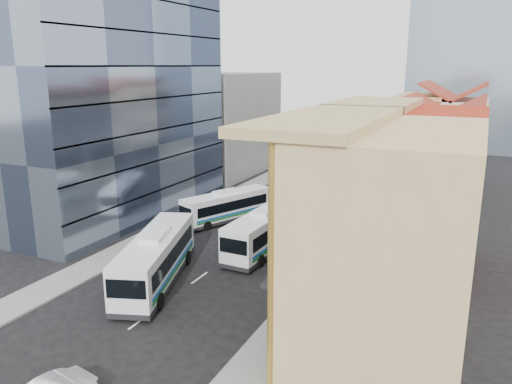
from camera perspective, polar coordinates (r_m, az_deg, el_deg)
The scene contains 13 objects.
ground at distance 31.36m, azimuth -14.28°, elevation -14.91°, with size 200.00×200.00×0.00m, color black.
sidewalk_right at distance 46.42m, azimuth 11.77°, elevation -4.87°, with size 3.00×90.00×0.15m, color slate.
sidewalk_left at distance 52.55m, azimuth -6.58°, elevation -2.39°, with size 3.00×90.00×0.15m, color slate.
shophouse_tan at distance 27.74m, azimuth 15.41°, elevation -5.32°, with size 8.00×14.00×12.00m, color #D8B67D.
shophouse_red at distance 39.19m, azimuth 18.36°, elevation 0.17°, with size 8.00×10.00×12.00m, color #AE2A13.
shophouse_cream_near at distance 48.64m, azimuth 19.60°, elevation 1.50°, with size 8.00×9.00×10.00m, color beige.
shophouse_cream_mid at distance 57.45m, azimuth 20.48°, elevation 3.29°, with size 8.00×9.00×10.00m, color beige.
shophouse_cream_far at distance 67.72m, azimuth 21.25°, elevation 5.20°, with size 8.00×12.00×11.00m, color beige.
office_tower at distance 52.99m, azimuth -16.92°, elevation 13.62°, with size 12.00×26.00×30.00m, color #3B465E.
office_block_far at distance 71.90m, azimuth -3.61°, elevation 7.82°, with size 10.00×18.00×14.00m, color gray.
bus_left_near at distance 36.16m, azimuth -11.36°, elevation -7.33°, with size 2.80×11.96×3.84m, color white, non-canonical shape.
bus_left_far at distance 49.48m, azimuth -3.37°, elevation -1.55°, with size 2.31×9.88×3.17m, color white, non-canonical shape.
bus_right at distance 41.73m, azimuth 1.17°, elevation -4.24°, with size 2.64×11.29×3.62m, color white, non-canonical shape.
Camera 1 is at (17.83, -20.93, 15.06)m, focal length 35.00 mm.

